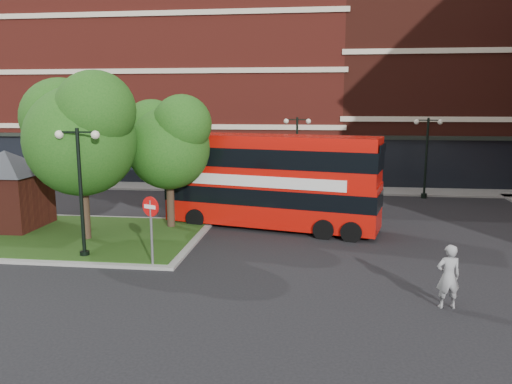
# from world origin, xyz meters

# --- Properties ---
(ground) EXTENTS (120.00, 120.00, 0.00)m
(ground) POSITION_xyz_m (0.00, 0.00, 0.00)
(ground) COLOR black
(ground) RESTS_ON ground
(pavement_far) EXTENTS (44.00, 3.00, 0.12)m
(pavement_far) POSITION_xyz_m (0.00, 16.50, 0.06)
(pavement_far) COLOR slate
(pavement_far) RESTS_ON ground
(terrace_far_left) EXTENTS (26.00, 12.00, 14.00)m
(terrace_far_left) POSITION_xyz_m (-8.00, 24.00, 7.00)
(terrace_far_left) COLOR maroon
(terrace_far_left) RESTS_ON ground
(terrace_far_right) EXTENTS (18.00, 12.00, 16.00)m
(terrace_far_right) POSITION_xyz_m (14.00, 24.00, 8.00)
(terrace_far_right) COLOR #471911
(terrace_far_right) RESTS_ON ground
(traffic_island) EXTENTS (12.60, 7.60, 0.15)m
(traffic_island) POSITION_xyz_m (-8.00, 3.00, 0.07)
(traffic_island) COLOR gray
(traffic_island) RESTS_ON ground
(kiosk) EXTENTS (6.51, 6.51, 3.60)m
(kiosk) POSITION_xyz_m (-11.00, 4.00, 2.32)
(kiosk) COLOR #471911
(kiosk) RESTS_ON traffic_island
(tree_island_west) EXTENTS (5.40, 4.71, 7.21)m
(tree_island_west) POSITION_xyz_m (-6.60, 2.58, 4.79)
(tree_island_west) COLOR #2D2116
(tree_island_west) RESTS_ON ground
(tree_island_east) EXTENTS (4.46, 3.90, 6.29)m
(tree_island_east) POSITION_xyz_m (-3.58, 5.06, 4.24)
(tree_island_east) COLOR #2D2116
(tree_island_east) RESTS_ON ground
(lamp_island) EXTENTS (1.72, 0.36, 5.00)m
(lamp_island) POSITION_xyz_m (-5.50, 0.20, 2.83)
(lamp_island) COLOR black
(lamp_island) RESTS_ON ground
(lamp_far_left) EXTENTS (1.72, 0.36, 5.00)m
(lamp_far_left) POSITION_xyz_m (2.00, 14.50, 2.83)
(lamp_far_left) COLOR black
(lamp_far_left) RESTS_ON ground
(lamp_far_right) EXTENTS (1.72, 0.36, 5.00)m
(lamp_far_right) POSITION_xyz_m (10.00, 14.50, 2.83)
(lamp_far_right) COLOR black
(lamp_far_right) RESTS_ON ground
(bus) EXTENTS (10.40, 4.58, 3.87)m
(bus) POSITION_xyz_m (1.14, 5.91, 2.54)
(bus) COLOR #BB0E07
(bus) RESTS_ON ground
(woman) EXTENTS (0.76, 0.56, 1.91)m
(woman) POSITION_xyz_m (7.14, -2.93, 0.96)
(woman) COLOR gray
(woman) RESTS_ON ground
(car_silver) EXTENTS (4.02, 1.95, 1.32)m
(car_silver) POSITION_xyz_m (-4.76, 16.00, 0.66)
(car_silver) COLOR #A9ACB0
(car_silver) RESTS_ON ground
(car_white) EXTENTS (3.75, 1.44, 1.22)m
(car_white) POSITION_xyz_m (3.57, 14.50, 0.61)
(car_white) COLOR silver
(car_white) RESTS_ON ground
(no_entry_sign) EXTENTS (0.68, 0.35, 2.63)m
(no_entry_sign) POSITION_xyz_m (-2.56, -0.50, 1.88)
(no_entry_sign) COLOR slate
(no_entry_sign) RESTS_ON ground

